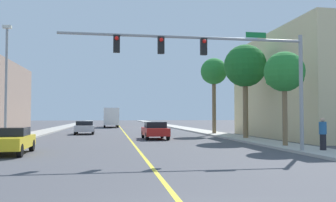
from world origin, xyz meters
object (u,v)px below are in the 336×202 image
object	(u,v)px
delivery_truck	(111,117)
palm_mid	(245,67)
traffic_signal_mast	(220,59)
pedestrian	(323,134)
street_lamp	(6,77)
palm_near	(284,73)
palm_far	(214,73)
car_red	(155,130)
car_silver	(85,127)
car_yellow	(9,140)

from	to	relation	value
delivery_truck	palm_mid	bearing A→B (deg)	-72.30
traffic_signal_mast	pedestrian	xyz separation A→B (m)	(5.59, -0.06, -3.85)
street_lamp	palm_near	distance (m)	18.00
palm_far	traffic_signal_mast	bearing A→B (deg)	-105.71
palm_mid	delivery_truck	xyz separation A→B (m)	(-10.94, 31.84, -4.33)
traffic_signal_mast	pedestrian	distance (m)	6.78
car_red	delivery_truck	size ratio (longest dim) A/B	0.48
traffic_signal_mast	palm_near	bearing A→B (deg)	30.75
palm_mid	car_silver	bearing A→B (deg)	142.17
car_red	car_silver	bearing A→B (deg)	124.22
palm_near	delivery_truck	bearing A→B (deg)	104.96
street_lamp	car_red	distance (m)	12.08
car_red	street_lamp	bearing A→B (deg)	-157.90
palm_mid	car_silver	distance (m)	18.13
traffic_signal_mast	car_red	xyz separation A→B (m)	(-1.81, 12.13, -4.12)
car_silver	car_red	size ratio (longest dim) A/B	0.99
palm_mid	pedestrian	bearing A→B (deg)	-89.48
palm_near	car_red	bearing A→B (deg)	126.98
car_yellow	delivery_truck	world-z (taller)	delivery_truck
traffic_signal_mast	car_yellow	xyz separation A→B (m)	(-10.60, 1.90, -4.14)
traffic_signal_mast	palm_near	xyz separation A→B (m)	(5.05, 3.01, -0.25)
street_lamp	car_red	bearing A→B (deg)	23.36
traffic_signal_mast	palm_mid	world-z (taller)	palm_mid
car_silver	car_yellow	xyz separation A→B (m)	(-2.39, -19.19, -0.01)
palm_far	pedestrian	bearing A→B (deg)	-88.25
palm_near	palm_mid	bearing A→B (deg)	86.65
street_lamp	car_red	world-z (taller)	street_lamp
palm_far	car_red	bearing A→B (deg)	-139.83
palm_near	car_red	size ratio (longest dim) A/B	1.43
palm_mid	car_red	xyz separation A→B (m)	(-7.30, 1.67, -5.28)
palm_mid	traffic_signal_mast	bearing A→B (deg)	-117.69
palm_mid	car_yellow	bearing A→B (deg)	-151.98
car_red	car_yellow	bearing A→B (deg)	-131.92
palm_near	car_silver	bearing A→B (deg)	126.25
palm_near	delivery_truck	distance (m)	40.78
palm_near	palm_far	distance (m)	15.01
palm_mid	delivery_truck	size ratio (longest dim) A/B	0.91
palm_near	car_yellow	bearing A→B (deg)	-175.95
street_lamp	palm_near	size ratio (longest dim) A/B	1.36
palm_far	car_yellow	distance (m)	23.09
palm_mid	car_yellow	distance (m)	18.98
traffic_signal_mast	palm_far	distance (m)	18.67
palm_far	delivery_truck	xyz separation A→B (m)	(-10.49, 24.39, -4.71)
palm_near	pedestrian	bearing A→B (deg)	-80.16
street_lamp	car_silver	world-z (taller)	street_lamp
traffic_signal_mast	car_yellow	distance (m)	11.53
car_yellow	pedestrian	xyz separation A→B (m)	(16.18, -1.96, 0.29)
traffic_signal_mast	palm_near	size ratio (longest dim) A/B	2.18
palm_far	pedestrian	size ratio (longest dim) A/B	4.53
palm_far	delivery_truck	size ratio (longest dim) A/B	0.92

